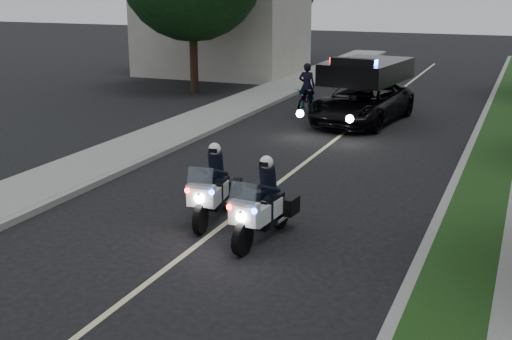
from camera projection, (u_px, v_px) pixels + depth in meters
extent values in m
plane|color=black|center=(92.00, 325.00, 9.90)|extent=(120.00, 120.00, 0.00)
cube|color=gray|center=(458.00, 175.00, 17.29)|extent=(0.20, 60.00, 0.15)
cube|color=#193814|center=(487.00, 178.00, 17.03)|extent=(1.20, 60.00, 0.16)
cube|color=gray|center=(176.00, 146.00, 20.29)|extent=(0.20, 60.00, 0.15)
cube|color=gray|center=(144.00, 143.00, 20.69)|extent=(2.00, 60.00, 0.16)
cube|color=#A8A396|center=(222.00, 8.00, 35.77)|extent=(8.00, 6.00, 7.00)
cube|color=#BFB78C|center=(306.00, 162.00, 18.81)|extent=(0.12, 50.00, 0.01)
imported|color=black|center=(361.00, 123.00, 24.07)|extent=(3.07, 5.50, 2.54)
imported|color=black|center=(306.00, 113.00, 25.83)|extent=(0.68, 1.89, 0.98)
imported|color=black|center=(306.00, 113.00, 25.83)|extent=(0.66, 0.48, 1.70)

